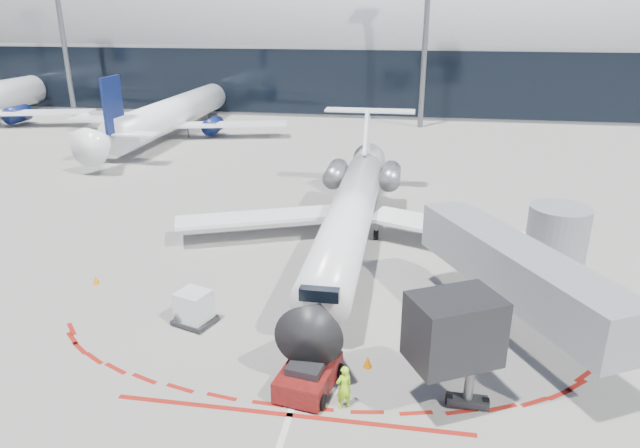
% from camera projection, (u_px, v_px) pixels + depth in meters
% --- Properties ---
extents(ground, '(260.00, 260.00, 0.00)m').
position_uv_depth(ground, '(332.00, 283.00, 32.45)').
color(ground, gray).
rests_on(ground, ground).
extents(apron_centerline, '(0.25, 40.00, 0.01)m').
position_uv_depth(apron_centerline, '(337.00, 268.00, 34.30)').
color(apron_centerline, silver).
rests_on(apron_centerline, ground).
extents(apron_stop_bar, '(14.00, 0.25, 0.01)m').
position_uv_depth(apron_stop_bar, '(290.00, 415.00, 21.82)').
color(apron_stop_bar, maroon).
rests_on(apron_stop_bar, ground).
extents(terminal_building, '(150.00, 24.15, 24.00)m').
position_uv_depth(terminal_building, '(391.00, 52.00, 89.53)').
color(terminal_building, gray).
rests_on(terminal_building, ground).
extents(jet_bridge, '(10.03, 15.20, 4.90)m').
position_uv_depth(jet_bridge, '(527.00, 269.00, 27.14)').
color(jet_bridge, gray).
rests_on(jet_bridge, ground).
extents(light_mast_west, '(0.70, 0.70, 25.00)m').
position_uv_depth(light_mast_west, '(62.00, 27.00, 79.23)').
color(light_mast_west, slate).
rests_on(light_mast_west, ground).
extents(light_mast_centre, '(0.70, 0.70, 25.00)m').
position_uv_depth(light_mast_centre, '(426.00, 28.00, 71.69)').
color(light_mast_centre, slate).
rests_on(light_mast_centre, ground).
extents(regional_jet, '(23.85, 29.42, 7.37)m').
position_uv_depth(regional_jet, '(352.00, 210.00, 36.76)').
color(regional_jet, white).
rests_on(regional_jet, ground).
extents(pushback_tug, '(2.61, 5.11, 1.30)m').
position_uv_depth(pushback_tug, '(308.00, 376.00, 23.23)').
color(pushback_tug, '#510B0B').
rests_on(pushback_tug, ground).
extents(ramp_worker, '(0.81, 0.76, 1.85)m').
position_uv_depth(ramp_worker, '(344.00, 387.00, 21.95)').
color(ramp_worker, '#A7FF1A').
rests_on(ramp_worker, ground).
extents(uld_container, '(2.24, 2.07, 1.73)m').
position_uv_depth(uld_container, '(194.00, 308.00, 27.94)').
color(uld_container, black).
rests_on(uld_container, ground).
extents(safety_cone_left, '(0.36, 0.36, 0.50)m').
position_uv_depth(safety_cone_left, '(96.00, 280.00, 32.23)').
color(safety_cone_left, orange).
rests_on(safety_cone_left, ground).
extents(safety_cone_right, '(0.40, 0.40, 0.55)m').
position_uv_depth(safety_cone_right, '(368.00, 362.00, 24.68)').
color(safety_cone_right, orange).
rests_on(safety_cone_right, ground).
extents(bg_airliner_1, '(33.31, 35.27, 10.78)m').
position_uv_depth(bg_airliner_1, '(171.00, 91.00, 69.24)').
color(bg_airliner_1, white).
rests_on(bg_airliner_1, ground).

